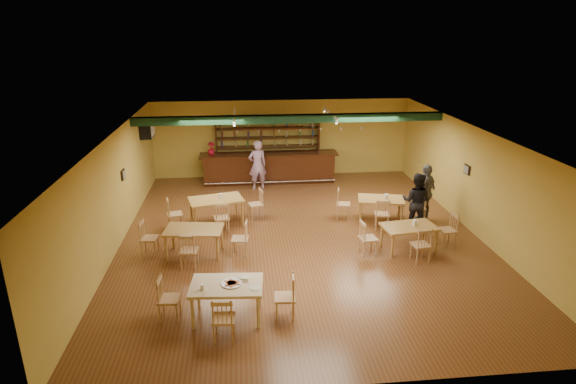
{
  "coord_description": "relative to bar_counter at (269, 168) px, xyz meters",
  "views": [
    {
      "loc": [
        -1.62,
        -12.3,
        5.68
      ],
      "look_at": [
        -0.31,
        0.6,
        1.15
      ],
      "focal_mm": 29.69,
      "sensor_mm": 36.0,
      "label": 1
    }
  ],
  "objects": [
    {
      "name": "ceiling_beam",
      "position": [
        0.57,
        -2.35,
        2.31
      ],
      "size": [
        10.0,
        0.3,
        0.25
      ],
      "primitive_type": "cube",
      "color": "black",
      "rests_on": "ceiling"
    },
    {
      "name": "dining_table_a",
      "position": [
        -1.85,
        -3.91,
        -0.17
      ],
      "size": [
        1.75,
        1.28,
        0.79
      ],
      "primitive_type": "cube",
      "rotation": [
        0.0,
        0.0,
        0.24
      ],
      "color": "#AE803E",
      "rests_on": "ground"
    },
    {
      "name": "near_table",
      "position": [
        -1.43,
        -8.96,
        -0.18
      ],
      "size": [
        1.51,
        1.03,
        0.78
      ],
      "primitive_type": "cube",
      "rotation": [
        0.0,
        0.0,
        -0.07
      ],
      "color": "beige",
      "rests_on": "ground"
    },
    {
      "name": "patron_right_b",
      "position": [
        4.51,
        -4.28,
        0.32
      ],
      "size": [
        1.07,
        1.02,
        1.78
      ],
      "primitive_type": "imported",
      "rotation": [
        0.0,
        0.0,
        3.87
      ],
      "color": "slate",
      "rests_on": "ground"
    },
    {
      "name": "ac_unit",
      "position": [
        -4.23,
        -0.95,
        1.79
      ],
      "size": [
        0.34,
        0.7,
        0.48
      ],
      "primitive_type": "cube",
      "color": "white",
      "rests_on": "wall_left"
    },
    {
      "name": "picture_left",
      "position": [
        -4.4,
        -4.15,
        1.14
      ],
      "size": [
        0.04,
        0.34,
        0.28
      ],
      "primitive_type": "cube",
      "color": "black",
      "rests_on": "wall_left"
    },
    {
      "name": "napkin_stack",
      "position": [
        -1.07,
        -8.75,
        0.23
      ],
      "size": [
        0.23,
        0.2,
        0.03
      ],
      "primitive_type": "cube",
      "rotation": [
        0.0,
        0.0,
        -0.25
      ],
      "color": "white",
      "rests_on": "near_table"
    },
    {
      "name": "picture_right",
      "position": [
        5.54,
        -4.65,
        1.14
      ],
      "size": [
        0.04,
        0.34,
        0.28
      ],
      "primitive_type": "cube",
      "color": "black",
      "rests_on": "wall_right"
    },
    {
      "name": "pizza_tray",
      "position": [
        -1.33,
        -8.96,
        0.22
      ],
      "size": [
        0.41,
        0.41,
        0.01
      ],
      "primitive_type": "cylinder",
      "rotation": [
        0.0,
        0.0,
        0.03
      ],
      "color": "silver",
      "rests_on": "near_table"
    },
    {
      "name": "side_plate",
      "position": [
        -0.86,
        -9.16,
        0.22
      ],
      "size": [
        0.24,
        0.24,
        0.01
      ],
      "primitive_type": "cylinder",
      "rotation": [
        0.0,
        0.0,
        -0.07
      ],
      "color": "white",
      "rests_on": "near_table"
    },
    {
      "name": "track_rail_left",
      "position": [
        -1.23,
        -1.75,
        2.38
      ],
      "size": [
        0.05,
        2.5,
        0.05
      ],
      "primitive_type": "cube",
      "color": "white",
      "rests_on": "ceiling"
    },
    {
      "name": "patron_right_a",
      "position": [
        3.97,
        -4.93,
        0.29
      ],
      "size": [
        1.05,
        0.99,
        1.72
      ],
      "primitive_type": "imported",
      "rotation": [
        0.0,
        0.0,
        2.61
      ],
      "color": "black",
      "rests_on": "ground"
    },
    {
      "name": "dining_table_c",
      "position": [
        -2.34,
        -5.98,
        -0.2
      ],
      "size": [
        1.56,
        1.05,
        0.74
      ],
      "primitive_type": "cube",
      "rotation": [
        0.0,
        0.0,
        -0.12
      ],
      "color": "#AE803E",
      "rests_on": "ground"
    },
    {
      "name": "floor",
      "position": [
        0.57,
        -5.15,
        -0.56
      ],
      "size": [
        12.0,
        12.0,
        0.0
      ],
      "primitive_type": "plane",
      "color": "brown",
      "rests_on": "ground"
    },
    {
      "name": "pizza_server",
      "position": [
        -1.18,
        -8.9,
        0.23
      ],
      "size": [
        0.33,
        0.13,
        0.0
      ],
      "primitive_type": "cube",
      "rotation": [
        0.0,
        0.0,
        -0.14
      ],
      "color": "silver",
      "rests_on": "pizza_tray"
    },
    {
      "name": "poinsettia",
      "position": [
        -2.15,
        0.0,
        0.81
      ],
      "size": [
        0.35,
        0.35,
        0.48
      ],
      "primitive_type": "imported",
      "rotation": [
        0.0,
        0.0,
        0.35
      ],
      "color": "#AD1026",
      "rests_on": "bar_counter"
    },
    {
      "name": "track_rail_right",
      "position": [
        1.97,
        -1.75,
        2.38
      ],
      "size": [
        0.05,
        2.5,
        0.05
      ],
      "primitive_type": "cube",
      "color": "white",
      "rests_on": "ceiling"
    },
    {
      "name": "bar_counter",
      "position": [
        0.0,
        0.0,
        0.0
      ],
      "size": [
        5.21,
        0.85,
        1.13
      ],
      "primitive_type": "cube",
      "color": "#33180A",
      "rests_on": "ground"
    },
    {
      "name": "patron_bar",
      "position": [
        -0.47,
        -0.83,
        0.35
      ],
      "size": [
        0.75,
        0.58,
        1.83
      ],
      "primitive_type": "imported",
      "rotation": [
        0.0,
        0.0,
        3.38
      ],
      "color": "#9250AF",
      "rests_on": "ground"
    },
    {
      "name": "parmesan_shaker",
      "position": [
        -1.9,
        -9.11,
        0.27
      ],
      "size": [
        0.08,
        0.08,
        0.11
      ],
      "primitive_type": "cylinder",
      "rotation": [
        0.0,
        0.0,
        -0.07
      ],
      "color": "#EAE5C6",
      "rests_on": "near_table"
    },
    {
      "name": "dining_table_b",
      "position": [
        3.17,
        -4.13,
        -0.22
      ],
      "size": [
        1.53,
        1.11,
        0.69
      ],
      "primitive_type": "cube",
      "rotation": [
        0.0,
        0.0,
        -0.22
      ],
      "color": "#AE803E",
      "rests_on": "ground"
    },
    {
      "name": "dining_table_d",
      "position": [
        3.31,
        -6.28,
        -0.22
      ],
      "size": [
        1.49,
        1.01,
        0.69
      ],
      "primitive_type": "cube",
      "rotation": [
        0.0,
        0.0,
        0.13
      ],
      "color": "#AE803E",
      "rests_on": "ground"
    },
    {
      "name": "back_bar_hutch",
      "position": [
        0.0,
        0.63,
        0.57
      ],
      "size": [
        4.03,
        0.4,
        2.28
      ],
      "primitive_type": "cube",
      "color": "#33180A",
      "rests_on": "ground"
    }
  ]
}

